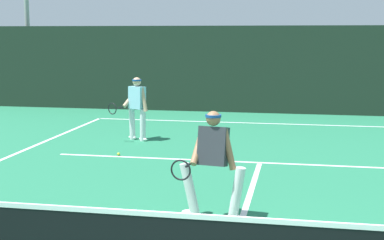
% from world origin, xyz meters
% --- Properties ---
extents(court_line_baseline_far, '(10.92, 0.10, 0.01)m').
position_xyz_m(court_line_baseline_far, '(0.00, 11.74, 0.00)').
color(court_line_baseline_far, white).
rests_on(court_line_baseline_far, ground_plane).
extents(court_line_service, '(8.90, 0.10, 0.01)m').
position_xyz_m(court_line_service, '(0.00, 6.49, 0.00)').
color(court_line_service, white).
rests_on(court_line_service, ground_plane).
extents(court_line_centre, '(0.10, 6.40, 0.01)m').
position_xyz_m(court_line_centre, '(0.00, 3.20, 0.00)').
color(court_line_centre, white).
rests_on(court_line_centre, ground_plane).
extents(player_near, '(1.01, 0.87, 1.59)m').
position_xyz_m(player_near, '(-0.43, 2.78, 0.87)').
color(player_near, silver).
rests_on(player_near, ground_plane).
extents(player_far, '(0.99, 0.84, 1.60)m').
position_xyz_m(player_far, '(-3.24, 8.46, 0.88)').
color(player_far, silver).
rests_on(player_far, ground_plane).
extents(tennis_ball, '(0.07, 0.07, 0.07)m').
position_xyz_m(tennis_ball, '(-3.13, 6.62, 0.03)').
color(tennis_ball, '#D1E033').
rests_on(tennis_ball, ground_plane).
extents(back_fence_windscreen, '(22.42, 0.12, 2.94)m').
position_xyz_m(back_fence_windscreen, '(0.00, 14.03, 1.47)').
color(back_fence_windscreen, '#1E2E22').
rests_on(back_fence_windscreen, ground_plane).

